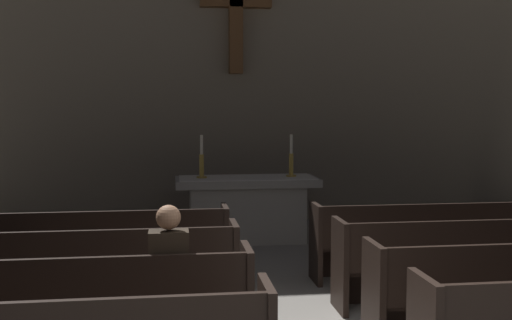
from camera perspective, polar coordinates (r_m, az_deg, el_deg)
The scene contains 10 objects.
pew_left_row_2 at distance 5.38m, azimuth -19.05°, elevation -12.97°, with size 3.37×0.50×0.95m.
pew_left_row_3 at distance 6.39m, azimuth -17.15°, elevation -10.05°, with size 3.37×0.50×0.95m.
pew_left_row_4 at distance 7.42m, azimuth -15.80°, elevation -7.93°, with size 3.37×0.50×0.95m.
pew_right_row_3 at distance 7.15m, azimuth 20.77°, elevation -8.57°, with size 3.37×0.50×0.95m.
pew_right_row_4 at distance 8.08m, azimuth 17.11°, elevation -6.92°, with size 3.37×0.50×0.95m.
altar at distance 9.75m, azimuth -0.84°, elevation -4.36°, with size 2.20×0.90×1.01m.
candlestick_left at distance 9.60m, azimuth -5.00°, elevation -0.39°, with size 0.16×0.16×0.66m.
candlestick_right at distance 9.77m, azimuth 3.23°, elevation -0.29°, with size 0.16×0.16×0.66m.
apse_with_cross at distance 11.52m, azimuth -1.99°, elevation 11.09°, with size 11.47×0.49×6.68m.
lone_worshipper at distance 5.25m, azimuth -7.94°, elevation -10.73°, with size 0.32×0.43×1.32m.
Camera 1 is at (-1.16, -3.98, 2.11)m, focal length 43.74 mm.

